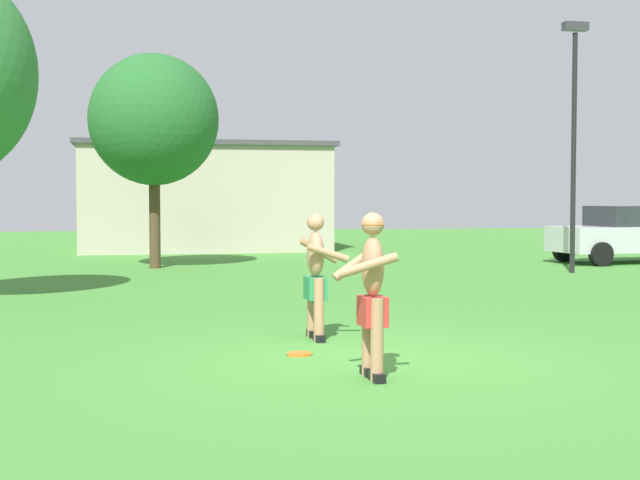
{
  "coord_description": "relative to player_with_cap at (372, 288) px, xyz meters",
  "views": [
    {
      "loc": [
        -2.49,
        -9.33,
        1.81
      ],
      "look_at": [
        -0.26,
        1.58,
        1.27
      ],
      "focal_mm": 49.65,
      "sensor_mm": 36.0,
      "label": 1
    }
  ],
  "objects": [
    {
      "name": "lamp_post",
      "position": [
        7.94,
        11.09,
        2.73
      ],
      "size": [
        0.6,
        0.24,
        5.98
      ],
      "color": "black",
      "rests_on": "ground_plane"
    },
    {
      "name": "frisbee",
      "position": [
        -0.47,
        1.44,
        -0.9
      ],
      "size": [
        0.29,
        0.29,
        0.03
      ],
      "primitive_type": "cylinder",
      "color": "orange",
      "rests_on": "ground_plane"
    },
    {
      "name": "car_silver_near_post",
      "position": [
        11.15,
        13.84,
        -0.09
      ],
      "size": [
        4.43,
        2.3,
        1.58
      ],
      "color": "silver",
      "rests_on": "ground_plane"
    },
    {
      "name": "ground_plane",
      "position": [
        0.22,
        0.85,
        -0.91
      ],
      "size": [
        80.0,
        80.0,
        0.0
      ],
      "primitive_type": "plane",
      "color": "#428433"
    },
    {
      "name": "outbuilding_behind_lot",
      "position": [
        -0.06,
        23.3,
        0.93
      ],
      "size": [
        8.58,
        6.71,
        3.68
      ],
      "color": "#B2A893",
      "rests_on": "ground_plane"
    },
    {
      "name": "tree_left_field",
      "position": [
        -1.88,
        14.53,
        2.87
      ],
      "size": [
        3.29,
        3.29,
        5.47
      ],
      "color": "#4C3823",
      "rests_on": "ground_plane"
    },
    {
      "name": "player_with_cap",
      "position": [
        0.0,
        0.0,
        0.0
      ],
      "size": [
        0.58,
        0.6,
        1.67
      ],
      "color": "black",
      "rests_on": "ground_plane"
    },
    {
      "name": "player_in_green",
      "position": [
        -0.06,
        2.53,
        -0.07
      ],
      "size": [
        0.56,
        0.64,
        1.61
      ],
      "color": "black",
      "rests_on": "ground_plane"
    }
  ]
}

